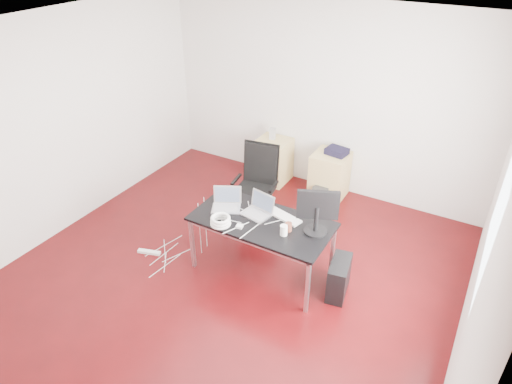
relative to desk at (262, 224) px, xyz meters
The scene contains 18 objects.
room_shell 0.79m from the desk, 137.65° to the right, with size 5.00×5.00×5.00m.
desk is the anchor object (origin of this frame).
office_chair 1.12m from the desk, 122.58° to the left, with size 0.55×0.57×1.08m.
filing_cabinet_left 2.24m from the desk, 114.60° to the left, with size 0.50×0.50×0.70m, color tan.
filing_cabinet_right 2.04m from the desk, 88.92° to the left, with size 0.50×0.50×0.70m, color tan.
pc_tower 1.05m from the desk, ahead, with size 0.20×0.45×0.44m, color black.
wastebasket 1.78m from the desk, 88.86° to the left, with size 0.24×0.24×0.28m, color black.
power_strip 1.61m from the desk, 162.63° to the right, with size 0.30×0.06×0.04m, color white.
laptop_left 0.51m from the desk, behind, with size 0.41×0.38×0.23m.
laptop_right 0.19m from the desk, 135.35° to the left, with size 0.37×0.31×0.23m.
monitor 0.71m from the desk, 11.31° to the left, with size 0.43×0.26×0.51m.
keyboard 0.27m from the desk, 44.63° to the left, with size 0.44×0.14×0.02m, color white.
cup_white 0.37m from the desk, 19.14° to the right, with size 0.08×0.08×0.12m, color white.
cup_brown 0.36m from the desk, ahead, with size 0.08×0.08×0.10m, color brown.
cable_coil 0.48m from the desk, 140.07° to the right, with size 0.24×0.24×0.11m.
power_adapter 0.29m from the desk, 122.44° to the right, with size 0.07×0.07×0.03m, color white.
speaker 2.27m from the desk, 115.07° to the left, with size 0.09×0.08×0.18m, color #9E9E9E.
navy_garment 2.06m from the desk, 87.20° to the left, with size 0.30×0.24×0.09m, color black.
Camera 1 is at (2.32, -3.49, 3.70)m, focal length 32.00 mm.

